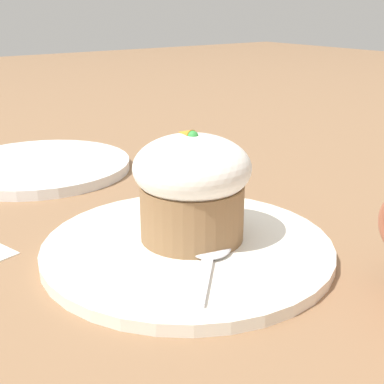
{
  "coord_description": "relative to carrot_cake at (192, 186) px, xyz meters",
  "views": [
    {
      "loc": [
        -0.37,
        0.26,
        0.22
      ],
      "look_at": [
        0.01,
        -0.01,
        0.06
      ],
      "focal_mm": 50.0,
      "sensor_mm": 36.0,
      "label": 1
    }
  ],
  "objects": [
    {
      "name": "dessert_plate",
      "position": [
        -0.01,
        0.01,
        -0.06
      ],
      "size": [
        0.27,
        0.27,
        0.01
      ],
      "color": "white",
      "rests_on": "ground_plane"
    },
    {
      "name": "spoon",
      "position": [
        -0.04,
        0.01,
        -0.05
      ],
      "size": [
        0.1,
        0.1,
        0.01
      ],
      "color": "silver",
      "rests_on": "dessert_plate"
    },
    {
      "name": "carrot_cake",
      "position": [
        0.0,
        0.0,
        0.0
      ],
      "size": [
        0.11,
        0.11,
        0.1
      ],
      "color": "olive",
      "rests_on": "dessert_plate"
    },
    {
      "name": "ground_plane",
      "position": [
        -0.01,
        0.01,
        -0.06
      ],
      "size": [
        4.0,
        4.0,
        0.0
      ],
      "primitive_type": "plane",
      "color": "#846042"
    },
    {
      "name": "side_plate",
      "position": [
        0.32,
        0.03,
        -0.06
      ],
      "size": [
        0.25,
        0.25,
        0.01
      ],
      "color": "white",
      "rests_on": "ground_plane"
    }
  ]
}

